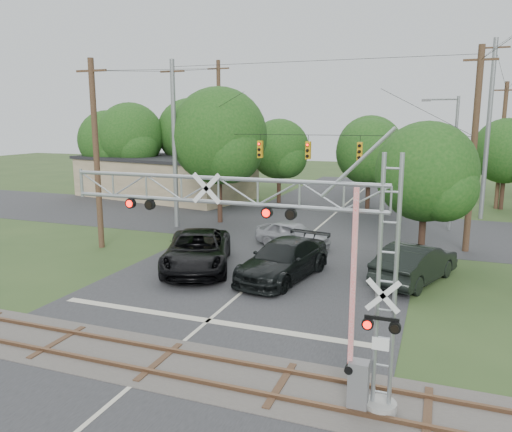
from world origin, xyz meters
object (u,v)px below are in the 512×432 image
at_px(car_dark, 283,260).
at_px(commercial_building, 165,177).
at_px(crossing_gantry, 278,249).
at_px(traffic_signal_span, 323,149).
at_px(streetlight, 451,157).
at_px(sedan_silver, 293,234).
at_px(pickup_black, 197,251).

relative_size(car_dark, commercial_building, 0.34).
distance_m(crossing_gantry, commercial_building, 37.33).
xyz_separation_m(crossing_gantry, traffic_signal_span, (-3.06, 18.36, 1.58)).
distance_m(crossing_gantry, streetlight, 24.55).
bearing_deg(commercial_building, crossing_gantry, -43.36).
relative_size(commercial_building, streetlight, 2.04).
bearing_deg(car_dark, sedan_silver, 113.44).
bearing_deg(traffic_signal_span, sedan_silver, -113.14).
xyz_separation_m(crossing_gantry, car_dark, (-2.92, 9.88, -3.24)).
relative_size(sedan_silver, commercial_building, 0.25).
xyz_separation_m(pickup_black, sedan_silver, (3.30, 5.95, -0.17)).
height_order(car_dark, commercial_building, commercial_building).
bearing_deg(car_dark, crossing_gantry, -62.17).
bearing_deg(commercial_building, streetlight, -2.26).
height_order(traffic_signal_span, commercial_building, traffic_signal_span).
xyz_separation_m(car_dark, sedan_silver, (-1.26, 5.87, -0.13)).
bearing_deg(car_dark, streetlight, 74.00).
bearing_deg(sedan_silver, car_dark, -151.42).
relative_size(crossing_gantry, commercial_building, 0.52).
xyz_separation_m(traffic_signal_span, pickup_black, (-4.41, -8.56, -4.78)).
relative_size(car_dark, streetlight, 0.69).
height_order(commercial_building, streetlight, streetlight).
distance_m(crossing_gantry, traffic_signal_span, 18.68).
bearing_deg(car_dark, traffic_signal_span, 102.33).
bearing_deg(streetlight, pickup_black, -129.78).
bearing_deg(traffic_signal_span, streetlight, 37.52).
height_order(crossing_gantry, commercial_building, crossing_gantry).
bearing_deg(streetlight, sedan_silver, -135.85).
height_order(sedan_silver, commercial_building, commercial_building).
bearing_deg(pickup_black, sedan_silver, 39.55).
xyz_separation_m(pickup_black, commercial_building, (-14.09, 20.59, 1.04)).
bearing_deg(streetlight, crossing_gantry, -100.45).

